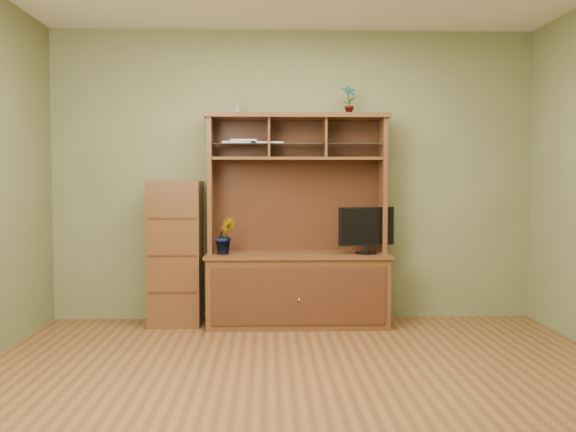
{
  "coord_description": "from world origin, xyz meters",
  "views": [
    {
      "loc": [
        -0.24,
        -4.02,
        1.29
      ],
      "look_at": [
        -0.08,
        1.2,
        1.01
      ],
      "focal_mm": 40.0,
      "sensor_mm": 36.0,
      "label": 1
    }
  ],
  "objects": [
    {
      "name": "room",
      "position": [
        0.0,
        0.0,
        1.35
      ],
      "size": [
        4.54,
        4.04,
        2.74
      ],
      "color": "brown",
      "rests_on": "ground"
    },
    {
      "name": "top_plant",
      "position": [
        0.49,
        1.8,
        2.04
      ],
      "size": [
        0.16,
        0.12,
        0.27
      ],
      "primitive_type": "imported",
      "rotation": [
        0.0,
        0.0,
        0.18
      ],
      "color": "#2E5F21",
      "rests_on": "media_hutch"
    },
    {
      "name": "monitor",
      "position": [
        0.64,
        1.65,
        0.87
      ],
      "size": [
        0.51,
        0.2,
        0.42
      ],
      "rotation": [
        0.0,
        0.0,
        0.3
      ],
      "color": "black",
      "rests_on": "media_hutch"
    },
    {
      "name": "media_hutch",
      "position": [
        0.02,
        1.73,
        0.52
      ],
      "size": [
        1.66,
        0.61,
        1.9
      ],
      "color": "#452713",
      "rests_on": "room"
    },
    {
      "name": "orchid_plant",
      "position": [
        -0.62,
        1.65,
        0.82
      ],
      "size": [
        0.21,
        0.18,
        0.33
      ],
      "primitive_type": "imported",
      "rotation": [
        0.0,
        0.0,
        0.18
      ],
      "color": "#25551D",
      "rests_on": "media_hutch"
    },
    {
      "name": "magazines",
      "position": [
        -0.42,
        1.8,
        1.65
      ],
      "size": [
        0.58,
        0.24,
        0.04
      ],
      "color": "silver",
      "rests_on": "media_hutch"
    },
    {
      "name": "reed_diffuser",
      "position": [
        -0.52,
        1.81,
        2.0
      ],
      "size": [
        0.05,
        0.05,
        0.25
      ],
      "color": "silver",
      "rests_on": "media_hutch"
    },
    {
      "name": "side_cabinet",
      "position": [
        -1.08,
        1.77,
        0.65
      ],
      "size": [
        0.46,
        0.42,
        1.3
      ],
      "color": "#452713",
      "rests_on": "room"
    }
  ]
}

